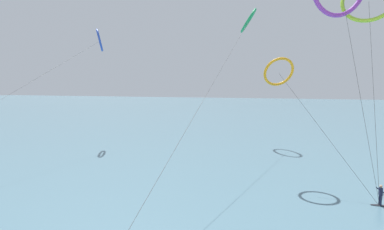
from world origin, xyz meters
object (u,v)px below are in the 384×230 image
Objects in this scene: surfer_charcoal at (380,197)px; kite_cobalt at (99,40)px; kite_lime at (369,0)px; kite_amber at (279,72)px; kite_emerald at (248,21)px.

kite_cobalt is (-37.03, 20.21, 15.91)m from surfer_charcoal.
kite_lime is 39.56m from kite_cobalt.
kite_lime reaches higher than kite_cobalt.
kite_amber is 32.38m from kite_cobalt.
kite_emerald reaches higher than kite_lime.
kite_emerald is at bearing -102.58° from kite_amber.
kite_emerald is at bearing 133.71° from kite_lime.
kite_amber is at bearing 4.37° from kite_emerald.
kite_cobalt reaches higher than surfer_charcoal.
kite_emerald reaches higher than kite_amber.
kite_amber is at bearing -176.82° from kite_lime.
surfer_charcoal is 0.03× the size of kite_emerald.
kite_emerald reaches higher than surfer_charcoal.
surfer_charcoal is at bearing -148.32° from kite_cobalt.
kite_lime is 0.45× the size of kite_cobalt.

